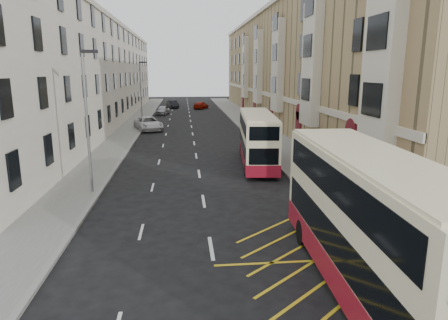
{
  "coord_description": "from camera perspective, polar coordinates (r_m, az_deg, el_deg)",
  "views": [
    {
      "loc": [
        -1.01,
        -10.97,
        7.05
      ],
      "look_at": [
        1.05,
        9.19,
        2.48
      ],
      "focal_mm": 32.0,
      "sensor_mm": 36.0,
      "label": 1
    }
  ],
  "objects": [
    {
      "name": "litter_bin",
      "position": [
        14.22,
        28.66,
        -15.77
      ],
      "size": [
        0.57,
        0.57,
        0.95
      ],
      "color": "black",
      "rests_on": "pavement_right"
    },
    {
      "name": "pavement_right",
      "position": [
        42.53,
        6.49,
        3.17
      ],
      "size": [
        4.0,
        120.0,
        0.15
      ],
      "primitive_type": "cube",
      "color": "#61605C",
      "rests_on": "ground"
    },
    {
      "name": "white_van",
      "position": [
        48.97,
        -10.74,
        5.14
      ],
      "size": [
        4.22,
        6.31,
        1.61
      ],
      "primitive_type": "imported",
      "rotation": [
        0.0,
        0.0,
        0.29
      ],
      "color": "silver",
      "rests_on": "ground"
    },
    {
      "name": "double_decker_front",
      "position": [
        13.54,
        20.11,
        -8.56
      ],
      "size": [
        3.16,
        11.54,
        4.56
      ],
      "rotation": [
        0.0,
        0.0,
        -0.05
      ],
      "color": "#F1E7B7",
      "rests_on": "ground"
    },
    {
      "name": "kerb_left",
      "position": [
        41.86,
        -12.62,
        2.79
      ],
      "size": [
        0.25,
        120.0,
        0.15
      ],
      "primitive_type": "cube",
      "color": "gray",
      "rests_on": "ground"
    },
    {
      "name": "kerb_right",
      "position": [
        42.15,
        3.82,
        3.14
      ],
      "size": [
        0.25,
        120.0,
        0.15
      ],
      "primitive_type": "cube",
      "color": "gray",
      "rests_on": "ground"
    },
    {
      "name": "pavement_left",
      "position": [
        42.07,
        -14.65,
        2.73
      ],
      "size": [
        3.0,
        120.0,
        0.15
      ],
      "primitive_type": "cube",
      "color": "#61605C",
      "rests_on": "ground"
    },
    {
      "name": "pedestrian_far",
      "position": [
        19.87,
        16.27,
        -5.39
      ],
      "size": [
        1.14,
        0.7,
        1.81
      ],
      "primitive_type": "imported",
      "rotation": [
        0.0,
        0.0,
        2.89
      ],
      "color": "black",
      "rests_on": "pavement_right"
    },
    {
      "name": "street_lamp_far",
      "position": [
        53.3,
        -11.76,
        9.84
      ],
      "size": [
        0.93,
        0.18,
        8.0
      ],
      "color": "gray",
      "rests_on": "pavement_left"
    },
    {
      "name": "road_markings",
      "position": [
        56.42,
        -4.79,
        5.48
      ],
      "size": [
        10.0,
        110.0,
        0.01
      ],
      "primitive_type": null,
      "color": "silver",
      "rests_on": "ground"
    },
    {
      "name": "car_red",
      "position": [
        75.59,
        -3.31,
        7.81
      ],
      "size": [
        3.33,
        4.82,
        1.3
      ],
      "primitive_type": "imported",
      "rotation": [
        0.0,
        0.0,
        2.77
      ],
      "color": "#A21103",
      "rests_on": "ground"
    },
    {
      "name": "car_dark",
      "position": [
        77.48,
        -7.37,
        7.91
      ],
      "size": [
        2.59,
        4.67,
        1.46
      ],
      "primitive_type": "imported",
      "rotation": [
        0.0,
        0.0,
        0.25
      ],
      "color": "black",
      "rests_on": "ground"
    },
    {
      "name": "ground",
      "position": [
        13.08,
        -0.53,
        -19.92
      ],
      "size": [
        200.0,
        200.0,
        0.0
      ],
      "primitive_type": "plane",
      "color": "black",
      "rests_on": "ground"
    },
    {
      "name": "guard_railing",
      "position": [
        19.25,
        16.78,
        -6.63
      ],
      "size": [
        0.06,
        6.56,
        1.01
      ],
      "color": "#AC1F06",
      "rests_on": "pavement_right"
    },
    {
      "name": "double_decker_rear",
      "position": [
        30.18,
        4.78,
        3.02
      ],
      "size": [
        3.22,
        10.03,
        3.93
      ],
      "rotation": [
        0.0,
        0.0,
        -0.1
      ],
      "color": "#F1E7B7",
      "rests_on": "ground"
    },
    {
      "name": "car_silver",
      "position": [
        65.82,
        -8.78,
        7.03
      ],
      "size": [
        2.48,
        4.5,
        1.45
      ],
      "primitive_type": "imported",
      "rotation": [
        0.0,
        0.0,
        -0.19
      ],
      "color": "#9D9EA3",
      "rests_on": "ground"
    },
    {
      "name": "terrace_left",
      "position": [
        57.83,
        -18.63,
        11.52
      ],
      "size": [
        9.18,
        79.0,
        13.25
      ],
      "color": "silver",
      "rests_on": "ground"
    },
    {
      "name": "street_lamp_near",
      "position": [
        23.71,
        -18.94,
        6.17
      ],
      "size": [
        0.93,
        0.18,
        8.0
      ],
      "color": "gray",
      "rests_on": "pavement_left"
    },
    {
      "name": "terrace_right",
      "position": [
        58.55,
        10.18,
        12.96
      ],
      "size": [
        10.75,
        79.0,
        15.25
      ],
      "color": "#968257",
      "rests_on": "ground"
    }
  ]
}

